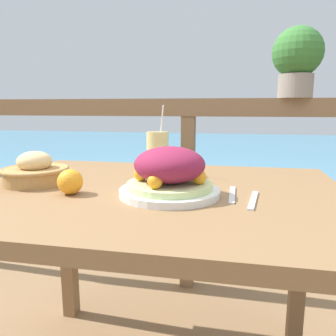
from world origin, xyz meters
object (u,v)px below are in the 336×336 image
(salad_plate, at_px, (170,175))
(potted_plant, at_px, (297,58))
(bread_basket, at_px, (35,171))
(drink_glass, at_px, (158,153))

(salad_plate, distance_m, potted_plant, 1.03)
(bread_basket, bearing_deg, potted_plant, 40.18)
(bread_basket, height_order, potted_plant, potted_plant)
(drink_glass, xyz_separation_m, bread_basket, (-0.36, -0.21, -0.04))
(bread_basket, distance_m, potted_plant, 1.27)
(bread_basket, bearing_deg, drink_glass, 30.65)
(salad_plate, height_order, drink_glass, drink_glass)
(salad_plate, relative_size, bread_basket, 1.34)
(drink_glass, bearing_deg, bread_basket, -149.35)
(bread_basket, relative_size, potted_plant, 0.64)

